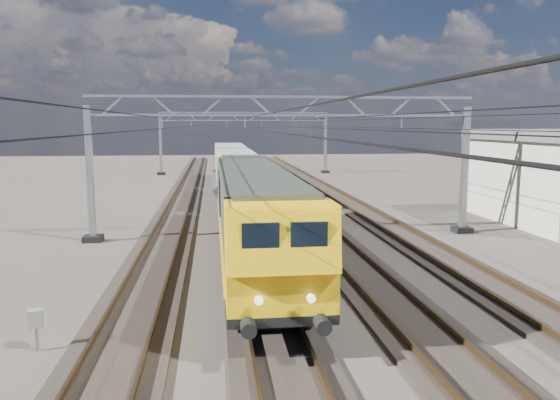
{
  "coord_description": "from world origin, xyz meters",
  "views": [
    {
      "loc": [
        -3.56,
        -23.13,
        5.7
      ],
      "look_at": [
        -0.69,
        0.45,
        2.4
      ],
      "focal_mm": 35.0,
      "sensor_mm": 36.0,
      "label": 1
    }
  ],
  "objects": [
    {
      "name": "ground",
      "position": [
        0.0,
        0.0,
        0.0
      ],
      "size": [
        160.0,
        160.0,
        0.0
      ],
      "primitive_type": "plane",
      "color": "#29241E",
      "rests_on": "ground"
    },
    {
      "name": "track_outer_west",
      "position": [
        -6.0,
        0.0,
        0.07
      ],
      "size": [
        2.6,
        140.0,
        0.3
      ],
      "color": "black",
      "rests_on": "ground"
    },
    {
      "name": "track_loco",
      "position": [
        -2.0,
        0.0,
        0.07
      ],
      "size": [
        2.6,
        140.0,
        0.3
      ],
      "color": "black",
      "rests_on": "ground"
    },
    {
      "name": "track_inner_east",
      "position": [
        2.0,
        0.0,
        0.07
      ],
      "size": [
        2.6,
        140.0,
        0.3
      ],
      "color": "black",
      "rests_on": "ground"
    },
    {
      "name": "track_outer_east",
      "position": [
        6.0,
        0.0,
        0.07
      ],
      "size": [
        2.6,
        140.0,
        0.3
      ],
      "color": "black",
      "rests_on": "ground"
    },
    {
      "name": "catenary_gantry_mid",
      "position": [
        0.0,
        4.0,
        3.91
      ],
      "size": [
        19.9,
        0.9,
        7.11
      ],
      "color": "#92999F",
      "rests_on": "ground"
    },
    {
      "name": "catenary_gantry_far",
      "position": [
        0.0,
        40.0,
        3.91
      ],
      "size": [
        19.9,
        0.9,
        7.11
      ],
      "color": "#92999F",
      "rests_on": "ground"
    },
    {
      "name": "overhead_wires",
      "position": [
        0.0,
        8.0,
        5.75
      ],
      "size": [
        12.03,
        140.0,
        0.53
      ],
      "color": "black",
      "rests_on": "ground"
    },
    {
      "name": "locomotive",
      "position": [
        -2.0,
        -1.06,
        2.33
      ],
      "size": [
        2.76,
        21.1,
        3.62
      ],
      "color": "black",
      "rests_on": "ground"
    },
    {
      "name": "hopper_wagon_lead",
      "position": [
        -2.0,
        16.64,
        2.23
      ],
      "size": [
        3.38,
        13.0,
        3.25
      ],
      "color": "black",
      "rests_on": "ground"
    },
    {
      "name": "hopper_wagon_mid",
      "position": [
        -2.0,
        30.84,
        2.23
      ],
      "size": [
        3.38,
        13.0,
        3.25
      ],
      "color": "black",
      "rests_on": "ground"
    },
    {
      "name": "trackside_cabinet",
      "position": [
        -8.08,
        -9.3,
        0.81
      ],
      "size": [
        0.42,
        0.35,
        1.08
      ],
      "rotation": [
        0.0,
        0.0,
        0.24
      ],
      "color": "#92999F",
      "rests_on": "ground"
    }
  ]
}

